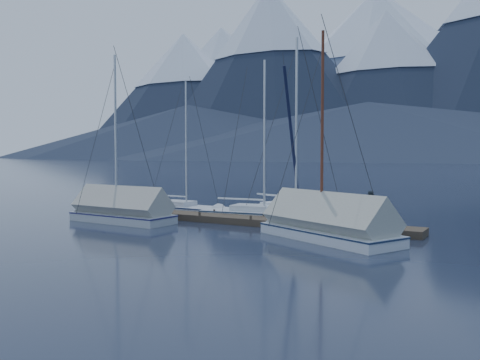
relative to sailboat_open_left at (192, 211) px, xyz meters
name	(u,v)px	position (x,y,z in m)	size (l,w,h in m)	color
ground	(219,228)	(4.54, -4.28, -0.15)	(1000.00, 1000.00, 0.00)	black
dock	(240,221)	(4.54, -2.28, -0.04)	(18.00, 1.50, 0.54)	#382D23
mooring_posts	(232,216)	(4.04, -2.28, 0.20)	(15.12, 1.52, 0.35)	#382D23
sailboat_open_left	(192,211)	(0.00, 0.00, 0.00)	(6.57, 2.78, 8.56)	silver
sailboat_open_mid	(273,217)	(5.44, -0.31, 0.01)	(7.23, 3.06, 9.33)	silver
sailboat_open_right	(304,217)	(6.98, 0.19, 0.04)	(8.29, 4.96, 10.60)	white
sailboat_covered_near	(319,227)	(9.64, -4.57, 0.32)	(7.54, 5.19, 9.51)	white
sailboat_covered_far	(115,213)	(-1.48, -4.92, 0.31)	(6.82, 2.87, 9.44)	#B8BEC5
person	(372,208)	(11.15, -1.95, 0.96)	(0.56, 0.37, 1.54)	black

